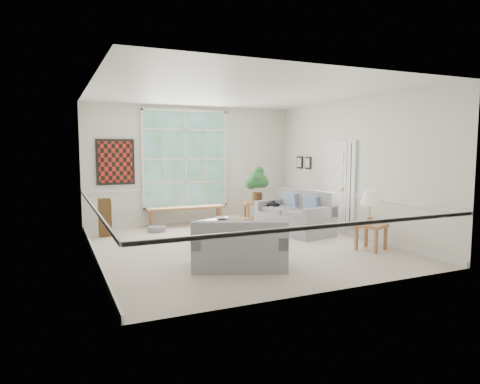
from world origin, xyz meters
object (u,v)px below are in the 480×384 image
object	(u,v)px
loveseat_front	(239,243)
side_table	(371,237)
loveseat_right	(294,212)
end_table	(255,213)
coffee_table	(222,230)

from	to	relation	value
loveseat_front	side_table	xyz separation A→B (m)	(2.79, 0.09, -0.15)
loveseat_right	end_table	distance (m)	1.42
loveseat_front	coffee_table	world-z (taller)	loveseat_front
loveseat_right	coffee_table	distance (m)	1.82
coffee_table	side_table	world-z (taller)	side_table
end_table	loveseat_front	bearing A→B (deg)	-119.81
loveseat_right	side_table	world-z (taller)	loveseat_right
end_table	side_table	bearing A→B (deg)	-76.91
loveseat_front	end_table	xyz separation A→B (m)	(2.00, 3.49, -0.12)
loveseat_right	coffee_table	xyz separation A→B (m)	(-1.79, -0.09, -0.27)
coffee_table	loveseat_front	bearing A→B (deg)	-125.69
coffee_table	side_table	distance (m)	2.98
side_table	loveseat_right	bearing A→B (deg)	103.50
loveseat_right	side_table	size ratio (longest dim) A/B	3.58
loveseat_right	end_table	bearing A→B (deg)	92.49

